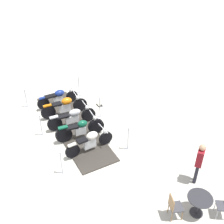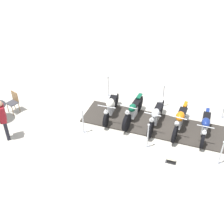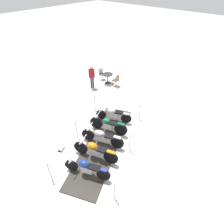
% 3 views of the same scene
% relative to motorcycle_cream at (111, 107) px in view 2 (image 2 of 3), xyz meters
% --- Properties ---
extents(ground_plane, '(80.00, 80.00, 0.00)m').
position_rel_motorcycle_cream_xyz_m(ground_plane, '(0.81, -1.74, -0.52)').
color(ground_plane, beige).
extents(display_platform, '(3.89, 6.17, 0.06)m').
position_rel_motorcycle_cream_xyz_m(display_platform, '(0.81, -1.74, -0.50)').
color(display_platform, '#38332D').
rests_on(display_platform, ground_plane).
extents(motorcycle_cream, '(1.93, 1.16, 0.89)m').
position_rel_motorcycle_cream_xyz_m(motorcycle_cream, '(0.00, 0.00, 0.00)').
color(motorcycle_cream, black).
rests_on(motorcycle_cream, display_platform).
extents(motorcycle_forest, '(2.09, 0.95, 1.04)m').
position_rel_motorcycle_cream_xyz_m(motorcycle_forest, '(0.41, -0.86, -0.02)').
color(motorcycle_forest, black).
rests_on(motorcycle_forest, display_platform).
extents(motorcycle_chrome, '(2.17, 1.02, 0.98)m').
position_rel_motorcycle_cream_xyz_m(motorcycle_chrome, '(0.78, -1.75, -0.02)').
color(motorcycle_chrome, black).
rests_on(motorcycle_chrome, display_platform).
extents(motorcycle_copper, '(2.17, 0.93, 1.02)m').
position_rel_motorcycle_cream_xyz_m(motorcycle_copper, '(1.15, -2.63, 0.03)').
color(motorcycle_copper, black).
rests_on(motorcycle_copper, display_platform).
extents(motorcycle_navy, '(1.97, 1.01, 0.89)m').
position_rel_motorcycle_cream_xyz_m(motorcycle_navy, '(1.55, -3.51, -0.02)').
color(motorcycle_navy, black).
rests_on(motorcycle_navy, display_platform).
extents(stanchion_left_rear, '(0.32, 0.32, 1.05)m').
position_rel_motorcycle_cream_xyz_m(stanchion_left_rear, '(3.14, -3.52, -0.18)').
color(stanchion_left_rear, silver).
rests_on(stanchion_left_rear, ground_plane).
extents(stanchion_right_front, '(0.29, 0.29, 1.14)m').
position_rel_motorcycle_cream_xyz_m(stanchion_right_front, '(-1.52, 0.04, -0.11)').
color(stanchion_right_front, silver).
rests_on(stanchion_right_front, ground_plane).
extents(stanchion_left_front, '(0.33, 0.33, 1.10)m').
position_rel_motorcycle_cream_xyz_m(stanchion_left_front, '(1.08, 1.18, -0.17)').
color(stanchion_left_front, silver).
rests_on(stanchion_left_front, ground_plane).
extents(stanchion_right_rear, '(0.35, 0.35, 1.08)m').
position_rel_motorcycle_cream_xyz_m(stanchion_right_rear, '(0.53, -4.66, -0.20)').
color(stanchion_right_rear, silver).
rests_on(stanchion_right_rear, ground_plane).
extents(stanchion_right_mid, '(0.31, 0.31, 1.14)m').
position_rel_motorcycle_cream_xyz_m(stanchion_right_mid, '(-0.49, -2.31, -0.13)').
color(stanchion_right_mid, silver).
rests_on(stanchion_right_mid, ground_plane).
extents(stanchion_left_mid, '(0.28, 0.28, 1.13)m').
position_rel_motorcycle_cream_xyz_m(stanchion_left_mid, '(2.11, -1.17, -0.11)').
color(stanchion_left_mid, silver).
rests_on(stanchion_left_mid, ground_plane).
extents(info_placard, '(0.36, 0.42, 0.21)m').
position_rel_motorcycle_cream_xyz_m(info_placard, '(-0.51, -3.39, -0.45)').
color(info_placard, '#333338').
rests_on(info_placard, ground_plane).
extents(cafe_chair_across_table, '(0.43, 0.43, 0.94)m').
position_rel_motorcycle_cream_xyz_m(cafe_chair_across_table, '(-2.55, 3.33, 0.02)').
color(cafe_chair_across_table, olive).
rests_on(cafe_chair_across_table, ground_plane).
extents(bystander_person, '(0.39, 0.46, 1.75)m').
position_rel_motorcycle_cream_xyz_m(bystander_person, '(-3.74, 1.94, 0.52)').
color(bystander_person, '#23232D').
rests_on(bystander_person, ground_plane).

